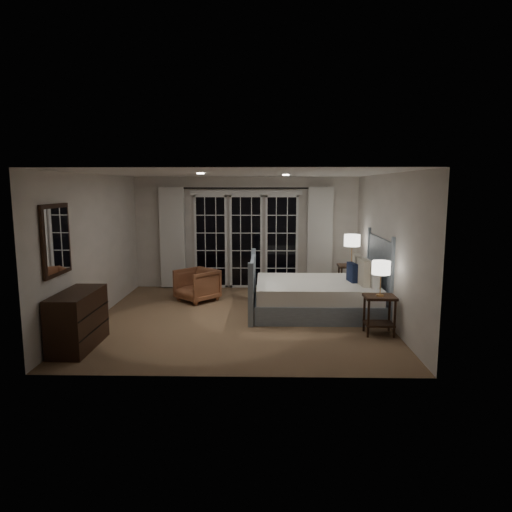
{
  "coord_description": "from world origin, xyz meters",
  "views": [
    {
      "loc": [
        0.44,
        -7.74,
        2.28
      ],
      "look_at": [
        0.27,
        0.34,
        1.05
      ],
      "focal_mm": 32.0,
      "sensor_mm": 36.0,
      "label": 1
    }
  ],
  "objects_px": {
    "bed": "(319,294)",
    "nightstand_left": "(379,309)",
    "lamp_right": "(352,241)",
    "armchair": "(197,285)",
    "lamp_left": "(381,268)",
    "dresser": "(78,320)",
    "nightstand_right": "(351,276)"
  },
  "relations": [
    {
      "from": "nightstand_left",
      "to": "lamp_right",
      "type": "bearing_deg",
      "value": 90.06
    },
    {
      "from": "bed",
      "to": "nightstand_right",
      "type": "xyz_separation_m",
      "value": [
        0.79,
        1.17,
        0.11
      ]
    },
    {
      "from": "bed",
      "to": "nightstand_right",
      "type": "distance_m",
      "value": 1.41
    },
    {
      "from": "bed",
      "to": "armchair",
      "type": "relative_size",
      "value": 3.3
    },
    {
      "from": "lamp_right",
      "to": "armchair",
      "type": "bearing_deg",
      "value": -173.94
    },
    {
      "from": "armchair",
      "to": "lamp_right",
      "type": "bearing_deg",
      "value": 48.86
    },
    {
      "from": "nightstand_right",
      "to": "lamp_right",
      "type": "relative_size",
      "value": 1.1
    },
    {
      "from": "bed",
      "to": "lamp_right",
      "type": "height_order",
      "value": "bed"
    },
    {
      "from": "lamp_left",
      "to": "armchair",
      "type": "bearing_deg",
      "value": 146.99
    },
    {
      "from": "nightstand_right",
      "to": "lamp_left",
      "type": "xyz_separation_m",
      "value": [
        0.0,
        -2.38,
        0.59
      ]
    },
    {
      "from": "bed",
      "to": "lamp_right",
      "type": "xyz_separation_m",
      "value": [
        0.79,
        1.17,
        0.85
      ]
    },
    {
      "from": "nightstand_left",
      "to": "nightstand_right",
      "type": "height_order",
      "value": "nightstand_right"
    },
    {
      "from": "nightstand_left",
      "to": "nightstand_right",
      "type": "bearing_deg",
      "value": 90.06
    },
    {
      "from": "nightstand_right",
      "to": "lamp_left",
      "type": "distance_m",
      "value": 2.45
    },
    {
      "from": "armchair",
      "to": "nightstand_left",
      "type": "bearing_deg",
      "value": 9.79
    },
    {
      "from": "nightstand_right",
      "to": "dresser",
      "type": "distance_m",
      "value": 5.38
    },
    {
      "from": "lamp_left",
      "to": "dresser",
      "type": "distance_m",
      "value": 4.53
    },
    {
      "from": "lamp_left",
      "to": "dresser",
      "type": "height_order",
      "value": "lamp_left"
    },
    {
      "from": "dresser",
      "to": "lamp_left",
      "type": "bearing_deg",
      "value": 8.67
    },
    {
      "from": "lamp_left",
      "to": "armchair",
      "type": "relative_size",
      "value": 0.76
    },
    {
      "from": "nightstand_left",
      "to": "dresser",
      "type": "height_order",
      "value": "dresser"
    },
    {
      "from": "lamp_right",
      "to": "nightstand_left",
      "type": "bearing_deg",
      "value": -89.94
    },
    {
      "from": "lamp_left",
      "to": "armchair",
      "type": "height_order",
      "value": "lamp_left"
    },
    {
      "from": "lamp_left",
      "to": "bed",
      "type": "bearing_deg",
      "value": 123.28
    },
    {
      "from": "nightstand_right",
      "to": "lamp_left",
      "type": "height_order",
      "value": "lamp_left"
    },
    {
      "from": "nightstand_left",
      "to": "nightstand_right",
      "type": "relative_size",
      "value": 0.89
    },
    {
      "from": "lamp_right",
      "to": "nightstand_right",
      "type": "bearing_deg",
      "value": 180.0
    },
    {
      "from": "nightstand_right",
      "to": "lamp_right",
      "type": "height_order",
      "value": "lamp_right"
    },
    {
      "from": "lamp_left",
      "to": "dresser",
      "type": "xyz_separation_m",
      "value": [
        -4.44,
        -0.68,
        -0.64
      ]
    },
    {
      "from": "nightstand_left",
      "to": "armchair",
      "type": "relative_size",
      "value": 0.86
    },
    {
      "from": "bed",
      "to": "nightstand_left",
      "type": "bearing_deg",
      "value": -56.72
    },
    {
      "from": "lamp_left",
      "to": "dresser",
      "type": "bearing_deg",
      "value": -171.33
    }
  ]
}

